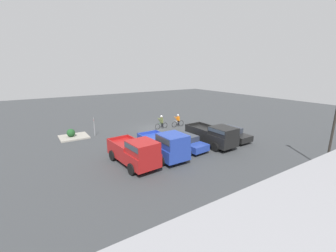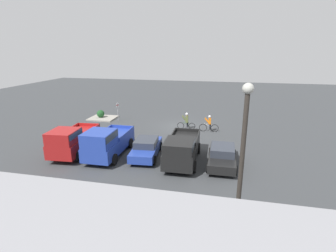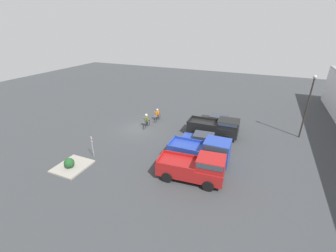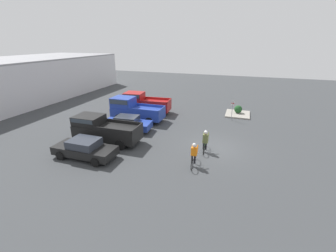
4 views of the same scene
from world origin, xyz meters
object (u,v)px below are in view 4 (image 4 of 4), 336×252
(sedan_1, at_px, (127,123))
(pickup_truck_1, at_px, (133,109))
(sedan_0, at_px, (85,148))
(cyclist_0, at_px, (205,141))
(shrub, at_px, (238,109))
(pickup_truck_0, at_px, (103,129))
(pickup_truck_2, at_px, (144,102))
(cyclist_1, at_px, (194,154))
(fire_lane_sign, at_px, (232,108))

(sedan_1, height_order, pickup_truck_1, pickup_truck_1)
(sedan_0, bearing_deg, cyclist_0, -64.95)
(shrub, bearing_deg, pickup_truck_1, 118.57)
(pickup_truck_0, bearing_deg, pickup_truck_1, 1.48)
(shrub, bearing_deg, pickup_truck_0, 137.84)
(sedan_0, distance_m, cyclist_0, 8.70)
(pickup_truck_1, xyz_separation_m, cyclist_0, (-4.71, -8.38, -0.33))
(pickup_truck_1, bearing_deg, sedan_0, -176.59)
(pickup_truck_0, relative_size, pickup_truck_2, 1.03)
(sedan_1, relative_size, pickup_truck_1, 0.84)
(cyclist_1, bearing_deg, fire_lane_sign, -9.47)
(shrub, bearing_deg, sedan_1, 131.57)
(cyclist_1, bearing_deg, pickup_truck_2, 39.71)
(pickup_truck_2, bearing_deg, shrub, -74.70)
(sedan_0, xyz_separation_m, pickup_truck_1, (8.39, 0.50, 0.50))
(cyclist_0, xyz_separation_m, shrub, (10.32, -1.92, -0.28))
(sedan_1, bearing_deg, pickup_truck_2, 9.14)
(sedan_0, distance_m, shrub, 17.09)
(pickup_truck_0, relative_size, shrub, 6.36)
(pickup_truck_1, distance_m, fire_lane_sign, 10.26)
(pickup_truck_0, xyz_separation_m, cyclist_1, (-1.39, -7.90, -0.29))
(sedan_1, relative_size, pickup_truck_2, 0.85)
(pickup_truck_2, distance_m, cyclist_0, 11.29)
(sedan_0, height_order, fire_lane_sign, fire_lane_sign)
(sedan_1, distance_m, pickup_truck_1, 2.96)
(cyclist_0, bearing_deg, pickup_truck_2, 48.48)
(sedan_0, bearing_deg, sedan_1, -3.30)
(pickup_truck_2, height_order, fire_lane_sign, pickup_truck_2)
(sedan_1, bearing_deg, cyclist_0, -104.24)
(cyclist_1, relative_size, shrub, 2.19)
(fire_lane_sign, bearing_deg, cyclist_1, 170.53)
(cyclist_0, relative_size, shrub, 2.11)
(pickup_truck_0, xyz_separation_m, pickup_truck_1, (5.60, 0.14, 0.09))
(pickup_truck_2, distance_m, shrub, 10.76)
(sedan_1, relative_size, shrub, 5.25)
(cyclist_0, bearing_deg, pickup_truck_0, 96.17)
(pickup_truck_2, bearing_deg, fire_lane_sign, -87.37)
(fire_lane_sign, bearing_deg, shrub, -12.98)
(pickup_truck_2, bearing_deg, cyclist_0, -131.52)
(shrub, bearing_deg, fire_lane_sign, 167.02)
(cyclist_1, bearing_deg, shrub, -10.14)
(pickup_truck_1, relative_size, pickup_truck_2, 1.01)
(sedan_1, bearing_deg, sedan_0, 176.70)
(sedan_0, relative_size, fire_lane_sign, 2.09)
(pickup_truck_2, relative_size, shrub, 6.20)
(cyclist_0, bearing_deg, sedan_1, 75.76)
(pickup_truck_1, xyz_separation_m, shrub, (5.60, -10.29, -0.61))
(fire_lane_sign, bearing_deg, sedan_1, 123.99)
(sedan_1, distance_m, cyclist_0, 7.80)
(shrub, bearing_deg, sedan_0, 145.02)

